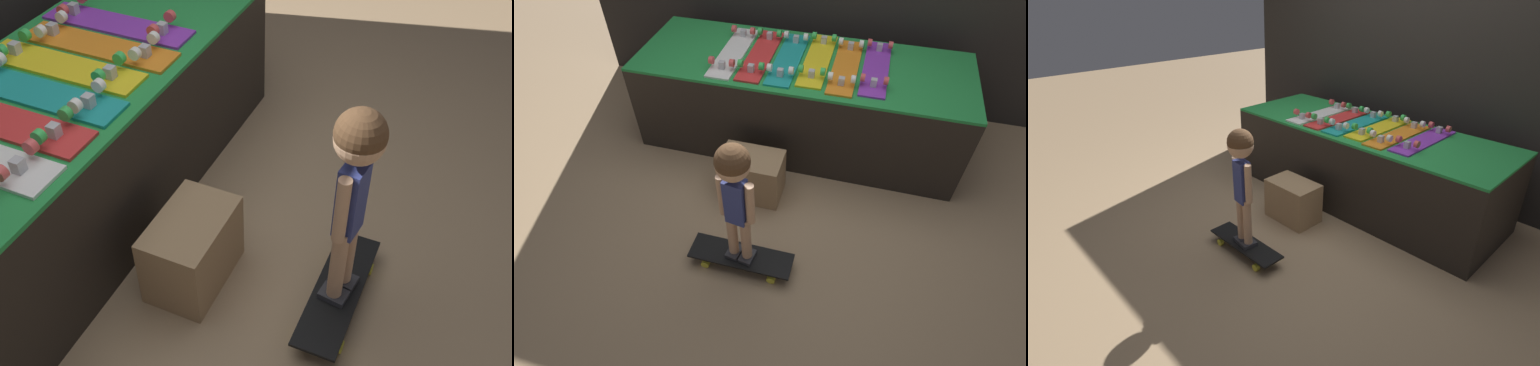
% 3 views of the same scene
% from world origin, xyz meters
% --- Properties ---
extents(ground_plane, '(16.00, 16.00, 0.00)m').
position_xyz_m(ground_plane, '(0.00, 0.00, 0.00)').
color(ground_plane, '#9E7F5B').
extents(display_rack, '(2.42, 0.88, 0.70)m').
position_xyz_m(display_rack, '(0.00, 0.49, 0.35)').
color(display_rack, black).
rests_on(display_rack, ground_plane).
extents(skateboard_white_on_rack, '(0.18, 0.74, 0.09)m').
position_xyz_m(skateboard_white_on_rack, '(-0.52, 0.47, 0.72)').
color(skateboard_white_on_rack, white).
rests_on(skateboard_white_on_rack, display_rack).
extents(skateboard_red_on_rack, '(0.18, 0.74, 0.09)m').
position_xyz_m(skateboard_red_on_rack, '(-0.31, 0.48, 0.72)').
color(skateboard_red_on_rack, red).
rests_on(skateboard_red_on_rack, display_rack).
extents(skateboard_teal_on_rack, '(0.18, 0.74, 0.09)m').
position_xyz_m(skateboard_teal_on_rack, '(-0.10, 0.48, 0.72)').
color(skateboard_teal_on_rack, teal).
rests_on(skateboard_teal_on_rack, display_rack).
extents(skateboard_yellow_on_rack, '(0.18, 0.74, 0.09)m').
position_xyz_m(skateboard_yellow_on_rack, '(0.10, 0.52, 0.72)').
color(skateboard_yellow_on_rack, yellow).
rests_on(skateboard_yellow_on_rack, display_rack).
extents(skateboard_orange_on_rack, '(0.18, 0.74, 0.09)m').
position_xyz_m(skateboard_orange_on_rack, '(0.31, 0.48, 0.72)').
color(skateboard_orange_on_rack, orange).
rests_on(skateboard_orange_on_rack, display_rack).
extents(skateboard_purple_on_rack, '(0.18, 0.74, 0.09)m').
position_xyz_m(skateboard_purple_on_rack, '(0.52, 0.52, 0.72)').
color(skateboard_purple_on_rack, purple).
rests_on(skateboard_purple_on_rack, display_rack).
extents(skateboard_on_floor, '(0.64, 0.19, 0.09)m').
position_xyz_m(skateboard_on_floor, '(-0.07, -0.82, 0.07)').
color(skateboard_on_floor, black).
rests_on(skateboard_on_floor, ground_plane).
extents(child, '(0.21, 0.18, 0.88)m').
position_xyz_m(child, '(-0.07, -0.82, 0.71)').
color(child, '#2D2D33').
rests_on(child, skateboard_on_floor).
extents(storage_box, '(0.42, 0.27, 0.34)m').
position_xyz_m(storage_box, '(-0.18, -0.22, 0.17)').
color(storage_box, '#A37F56').
rests_on(storage_box, ground_plane).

